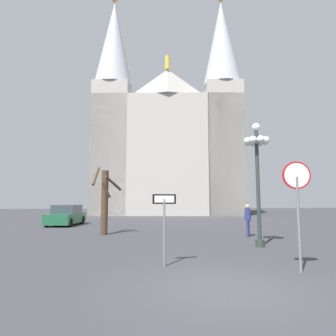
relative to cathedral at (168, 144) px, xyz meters
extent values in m
plane|color=#38383D|center=(-2.98, -33.84, -9.76)|extent=(120.00, 120.00, 0.00)
cube|color=#ADA89E|center=(0.15, 1.10, -2.08)|extent=(20.85, 15.28, 15.37)
pyramid|color=#ADA89E|center=(-0.58, -4.24, 7.35)|extent=(6.96, 2.89, 3.50)
cylinder|color=gold|center=(-0.58, -4.24, 10.00)|extent=(0.70, 0.70, 1.80)
cube|color=#ADA89E|center=(-7.69, -1.96, -1.18)|extent=(5.18, 5.18, 17.16)
cone|color=#B7BAC1|center=(-7.69, -1.96, 13.46)|extent=(5.06, 5.06, 12.13)
sphere|color=gold|center=(-7.69, -1.96, 19.92)|extent=(0.80, 0.80, 0.80)
cube|color=#ADA89E|center=(6.88, -3.94, -1.18)|extent=(5.18, 5.18, 17.16)
cone|color=#B7BAC1|center=(6.88, -3.94, 13.46)|extent=(5.06, 5.06, 12.13)
cylinder|color=slate|center=(-0.45, -32.65, -8.46)|extent=(0.08, 0.08, 2.61)
cylinder|color=red|center=(-0.45, -32.65, -7.12)|extent=(0.78, 0.18, 0.78)
cylinder|color=white|center=(-0.45, -32.67, -7.12)|extent=(0.68, 0.13, 0.69)
cylinder|color=slate|center=(-4.06, -31.47, -8.77)|extent=(0.07, 0.07, 1.98)
cube|color=black|center=(-4.06, -31.47, -7.78)|extent=(0.72, 0.11, 0.30)
cube|color=white|center=(-4.06, -31.48, -7.78)|extent=(0.61, 0.08, 0.21)
cylinder|color=#2D3833|center=(0.32, -28.41, -7.29)|extent=(0.16, 0.16, 4.94)
cylinder|color=#2D3833|center=(0.32, -28.41, -9.61)|extent=(0.36, 0.36, 0.30)
sphere|color=white|center=(0.32, -28.41, -4.64)|extent=(0.35, 0.35, 0.35)
sphere|color=white|center=(0.73, -28.41, -5.26)|extent=(0.32, 0.32, 0.32)
cylinder|color=#2D3833|center=(0.53, -28.41, -5.26)|extent=(0.05, 0.41, 0.05)
sphere|color=white|center=(0.61, -28.12, -5.26)|extent=(0.32, 0.32, 0.32)
cylinder|color=#2D3833|center=(0.47, -28.27, -5.26)|extent=(0.32, 0.32, 0.05)
sphere|color=white|center=(0.32, -28.00, -5.26)|extent=(0.32, 0.32, 0.32)
cylinder|color=#2D3833|center=(0.32, -28.21, -5.26)|extent=(0.41, 0.05, 0.05)
sphere|color=white|center=(0.04, -28.12, -5.26)|extent=(0.32, 0.32, 0.32)
cylinder|color=#2D3833|center=(0.18, -28.27, -5.26)|extent=(0.32, 0.32, 0.05)
sphere|color=white|center=(-0.08, -28.41, -5.26)|extent=(0.32, 0.32, 0.32)
cylinder|color=#2D3833|center=(0.12, -28.41, -5.26)|extent=(0.05, 0.41, 0.05)
sphere|color=white|center=(0.04, -28.70, -5.26)|extent=(0.32, 0.32, 0.32)
cylinder|color=#2D3833|center=(0.18, -28.55, -5.26)|extent=(0.32, 0.32, 0.05)
sphere|color=white|center=(0.32, -28.82, -5.26)|extent=(0.32, 0.32, 0.32)
cylinder|color=#2D3833|center=(0.32, -28.61, -5.26)|extent=(0.41, 0.05, 0.05)
sphere|color=white|center=(0.61, -28.70, -5.26)|extent=(0.32, 0.32, 0.32)
cylinder|color=#2D3833|center=(0.47, -28.55, -5.26)|extent=(0.32, 0.32, 0.05)
cylinder|color=#473323|center=(-6.56, -23.20, -7.94)|extent=(0.40, 0.40, 3.65)
cylinder|color=#473323|center=(-6.07, -23.59, -6.88)|extent=(0.93, 1.12, 0.81)
cylinder|color=#473323|center=(-7.09, -23.11, -6.44)|extent=(0.33, 1.17, 1.16)
cylinder|color=#473323|center=(-6.47, -23.42, -7.26)|extent=(0.60, 0.37, 0.87)
cube|color=#1E5B38|center=(-10.09, -16.54, -9.23)|extent=(2.45, 4.52, 0.76)
cube|color=#333D47|center=(-10.06, -16.33, -8.53)|extent=(2.00, 2.62, 0.65)
cylinder|color=black|center=(-9.45, -18.11, -9.44)|extent=(0.31, 0.66, 0.64)
cylinder|color=black|center=(-11.12, -17.88, -9.44)|extent=(0.31, 0.66, 0.64)
cylinder|color=black|center=(-9.05, -15.21, -9.44)|extent=(0.31, 0.66, 0.64)
cylinder|color=black|center=(-10.72, -14.98, -9.44)|extent=(0.31, 0.66, 0.64)
cylinder|color=navy|center=(1.20, -25.12, -9.34)|extent=(0.12, 0.12, 0.85)
cylinder|color=navy|center=(1.10, -25.25, -9.34)|extent=(0.12, 0.12, 0.85)
cylinder|color=navy|center=(1.15, -25.19, -8.59)|extent=(0.32, 0.32, 0.64)
sphere|color=tan|center=(1.15, -25.19, -8.16)|extent=(0.23, 0.23, 0.23)
camera|label=1|loc=(-5.05, -40.27, -7.80)|focal=31.12mm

